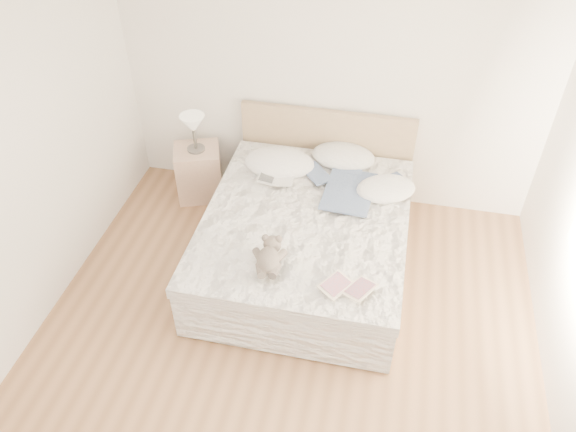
% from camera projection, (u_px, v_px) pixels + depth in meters
% --- Properties ---
extents(floor, '(4.00, 4.50, 0.00)m').
position_uv_depth(floor, '(277.00, 366.00, 4.34)').
color(floor, brown).
rests_on(floor, ground).
extents(ceiling, '(4.00, 4.50, 0.00)m').
position_uv_depth(ceiling, '(270.00, 24.00, 2.57)').
color(ceiling, white).
rests_on(ceiling, ground).
extents(wall_back, '(4.00, 0.02, 2.70)m').
position_uv_depth(wall_back, '(331.00, 74.00, 5.12)').
color(wall_back, white).
rests_on(wall_back, ground).
extents(bed, '(1.72, 2.14, 1.00)m').
position_uv_depth(bed, '(307.00, 235.00, 5.02)').
color(bed, tan).
rests_on(bed, floor).
extents(nightstand, '(0.56, 0.53, 0.56)m').
position_uv_depth(nightstand, '(199.00, 172.00, 5.77)').
color(nightstand, tan).
rests_on(nightstand, floor).
extents(table_lamp, '(0.26, 0.26, 0.39)m').
position_uv_depth(table_lamp, '(193.00, 126.00, 5.41)').
color(table_lamp, '#4F4A45').
rests_on(table_lamp, nightstand).
extents(pillow_left, '(0.67, 0.48, 0.20)m').
position_uv_depth(pillow_left, '(279.00, 163.00, 5.28)').
color(pillow_left, white).
rests_on(pillow_left, bed).
extents(pillow_middle, '(0.64, 0.47, 0.18)m').
position_uv_depth(pillow_middle, '(343.00, 156.00, 5.36)').
color(pillow_middle, white).
rests_on(pillow_middle, bed).
extents(pillow_right, '(0.64, 0.56, 0.16)m').
position_uv_depth(pillow_right, '(386.00, 189.00, 4.98)').
color(pillow_right, white).
rests_on(pillow_right, bed).
extents(blouse, '(0.71, 0.75, 0.03)m').
position_uv_depth(blouse, '(349.00, 191.00, 4.97)').
color(blouse, '#3C4C6E').
rests_on(blouse, bed).
extents(photo_book, '(0.35, 0.24, 0.03)m').
position_uv_depth(photo_book, '(277.00, 178.00, 5.12)').
color(photo_book, silver).
rests_on(photo_book, bed).
extents(childrens_book, '(0.43, 0.40, 0.02)m').
position_uv_depth(childrens_book, '(348.00, 288.00, 4.11)').
color(childrens_book, '#FEEACA').
rests_on(childrens_book, bed).
extents(teddy_bear, '(0.28, 0.36, 0.17)m').
position_uv_depth(teddy_bear, '(268.00, 266.00, 4.25)').
color(teddy_bear, '#64584F').
rests_on(teddy_bear, bed).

